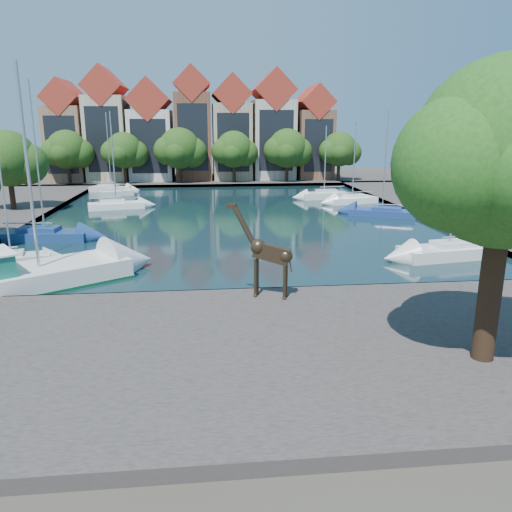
{
  "coord_description": "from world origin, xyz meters",
  "views": [
    {
      "loc": [
        -2.55,
        -24.9,
        8.83
      ],
      "look_at": [
        -0.05,
        -0.93,
        2.48
      ],
      "focal_mm": 35.0,
      "sensor_mm": 36.0,
      "label": 1
    }
  ],
  "objects_px": {
    "giraffe_statue": "(267,252)",
    "motorsailer": "(3,277)",
    "plane_tree": "(510,161)",
    "sailboat_right_a": "(449,249)",
    "sailboat_left_a": "(11,257)"
  },
  "relations": [
    {
      "from": "sailboat_right_a",
      "to": "sailboat_left_a",
      "type": "bearing_deg",
      "value": 177.68
    },
    {
      "from": "plane_tree",
      "to": "sailboat_left_a",
      "type": "bearing_deg",
      "value": 143.89
    },
    {
      "from": "sailboat_left_a",
      "to": "motorsailer",
      "type": "bearing_deg",
      "value": -73.94
    },
    {
      "from": "plane_tree",
      "to": "motorsailer",
      "type": "relative_size",
      "value": 0.86
    },
    {
      "from": "plane_tree",
      "to": "sailboat_right_a",
      "type": "bearing_deg",
      "value": 67.79
    },
    {
      "from": "sailboat_right_a",
      "to": "plane_tree",
      "type": "bearing_deg",
      "value": -112.21
    },
    {
      "from": "sailboat_right_a",
      "to": "motorsailer",
      "type": "bearing_deg",
      "value": -170.5
    },
    {
      "from": "sailboat_left_a",
      "to": "plane_tree",
      "type": "bearing_deg",
      "value": -36.11
    },
    {
      "from": "motorsailer",
      "to": "giraffe_statue",
      "type": "bearing_deg",
      "value": -12.98
    },
    {
      "from": "giraffe_statue",
      "to": "motorsailer",
      "type": "relative_size",
      "value": 0.38
    },
    {
      "from": "sailboat_left_a",
      "to": "giraffe_statue",
      "type": "bearing_deg",
      "value": -29.99
    },
    {
      "from": "motorsailer",
      "to": "plane_tree",
      "type": "bearing_deg",
      "value": -27.19
    },
    {
      "from": "plane_tree",
      "to": "sailboat_right_a",
      "type": "distance_m",
      "value": 17.97
    },
    {
      "from": "plane_tree",
      "to": "sailboat_right_a",
      "type": "xyz_separation_m",
      "value": [
        6.26,
        15.33,
        -6.98
      ]
    },
    {
      "from": "motorsailer",
      "to": "sailboat_left_a",
      "type": "relative_size",
      "value": 1.29
    }
  ]
}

